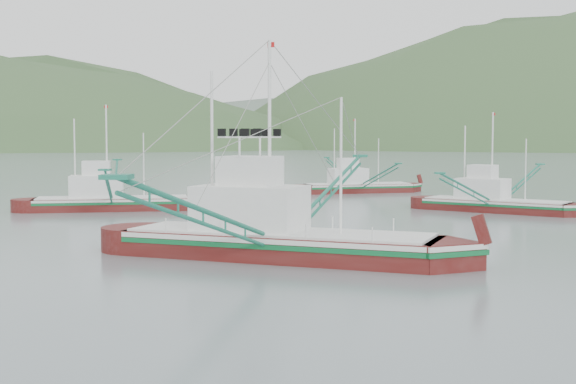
{
  "coord_description": "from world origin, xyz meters",
  "views": [
    {
      "loc": [
        2.34,
        -41.78,
        6.59
      ],
      "look_at": [
        0.0,
        6.0,
        3.2
      ],
      "focal_mm": 50.0,
      "sensor_mm": 36.0,
      "label": 1
    }
  ],
  "objects_px": {
    "main_boat": "(277,213)",
    "bg_boat_far": "(357,177)",
    "bg_boat_left": "(111,190)",
    "bg_boat_right": "(495,189)"
  },
  "relations": [
    {
      "from": "bg_boat_far",
      "to": "bg_boat_left",
      "type": "distance_m",
      "value": 32.07
    },
    {
      "from": "bg_boat_far",
      "to": "bg_boat_right",
      "type": "relative_size",
      "value": 1.06
    },
    {
      "from": "main_boat",
      "to": "bg_boat_left",
      "type": "xyz_separation_m",
      "value": [
        -16.31,
        26.82,
        -0.68
      ]
    },
    {
      "from": "main_boat",
      "to": "bg_boat_far",
      "type": "xyz_separation_m",
      "value": [
        6.16,
        49.71,
        -0.68
      ]
    },
    {
      "from": "bg_boat_left",
      "to": "bg_boat_right",
      "type": "bearing_deg",
      "value": -12.33
    },
    {
      "from": "main_boat",
      "to": "bg_boat_right",
      "type": "height_order",
      "value": "main_boat"
    },
    {
      "from": "main_boat",
      "to": "bg_boat_right",
      "type": "bearing_deg",
      "value": 75.91
    },
    {
      "from": "bg_boat_far",
      "to": "main_boat",
      "type": "bearing_deg",
      "value": -115.77
    },
    {
      "from": "main_boat",
      "to": "bg_boat_far",
      "type": "relative_size",
      "value": 1.37
    },
    {
      "from": "bg_boat_left",
      "to": "bg_boat_far",
      "type": "bearing_deg",
      "value": 32.78
    }
  ]
}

